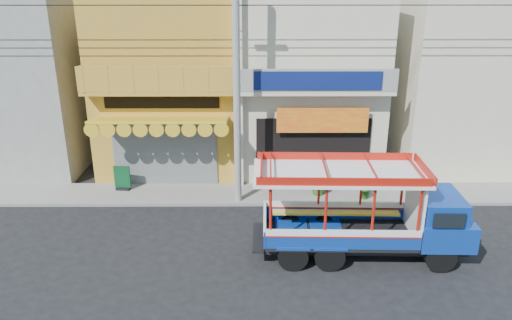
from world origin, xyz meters
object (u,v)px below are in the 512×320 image
(songthaew_truck, at_px, (379,213))
(potted_plant_b, at_px, (364,186))
(potted_plant_a, at_px, (319,182))
(utility_pole, at_px, (241,73))
(green_sign, at_px, (123,180))

(songthaew_truck, distance_m, potted_plant_b, 4.15)
(songthaew_truck, xyz_separation_m, potted_plant_a, (-1.24, 4.45, -0.85))
(songthaew_truck, height_order, potted_plant_a, songthaew_truck)
(potted_plant_a, distance_m, potted_plant_b, 1.76)
(utility_pole, relative_size, songthaew_truck, 4.27)
(songthaew_truck, bearing_deg, utility_pole, 137.85)
(songthaew_truck, xyz_separation_m, green_sign, (-9.06, 4.88, -0.92))
(potted_plant_b, bearing_deg, green_sign, 42.15)
(songthaew_truck, relative_size, potted_plant_b, 6.70)
(green_sign, relative_size, potted_plant_a, 1.00)
(utility_pole, relative_size, potted_plant_a, 28.05)
(potted_plant_a, bearing_deg, songthaew_truck, -132.40)
(green_sign, xyz_separation_m, potted_plant_b, (9.53, -0.85, 0.07))
(songthaew_truck, relative_size, potted_plant_a, 6.57)
(songthaew_truck, bearing_deg, potted_plant_b, 83.35)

